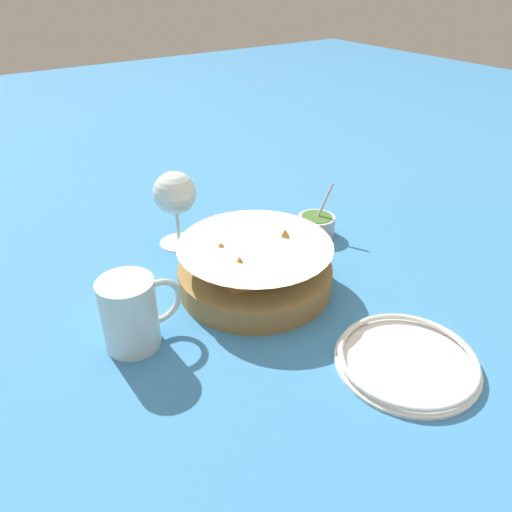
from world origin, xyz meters
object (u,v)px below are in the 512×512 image
(food_basket, at_px, (255,268))
(sauce_cup, at_px, (316,225))
(side_plate, at_px, (407,360))
(beer_mug, at_px, (131,315))
(wine_glass, at_px, (175,196))

(food_basket, relative_size, sauce_cup, 2.48)
(food_basket, bearing_deg, side_plate, -76.20)
(food_basket, bearing_deg, sauce_cup, 22.29)
(food_basket, bearing_deg, beer_mug, -175.65)
(food_basket, height_order, sauce_cup, sauce_cup)
(wine_glass, height_order, beer_mug, wine_glass)
(sauce_cup, relative_size, side_plate, 0.52)
(food_basket, relative_size, beer_mug, 2.11)
(food_basket, relative_size, wine_glass, 1.75)
(sauce_cup, height_order, beer_mug, beer_mug)
(sauce_cup, distance_m, side_plate, 0.36)
(food_basket, xyz_separation_m, wine_glass, (-0.03, 0.20, 0.06))
(food_basket, distance_m, wine_glass, 0.21)
(sauce_cup, relative_size, wine_glass, 0.71)
(wine_glass, bearing_deg, side_plate, -78.03)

